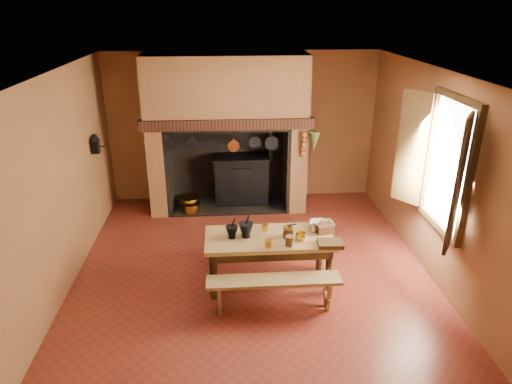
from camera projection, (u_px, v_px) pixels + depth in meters
floor at (252, 270)px, 6.61m from camera, size 5.50×5.50×0.00m
ceiling at (252, 73)px, 5.53m from camera, size 5.50×5.50×0.00m
back_wall at (243, 128)px, 8.60m from camera, size 5.00×0.02×2.80m
wall_left at (60, 185)px, 5.90m from camera, size 0.02×5.50×2.80m
wall_right at (434, 175)px, 6.24m from camera, size 0.02×5.50×2.80m
wall_front at (275, 308)px, 3.54m from camera, size 5.00×0.02×2.80m
chimney_breast at (227, 111)px, 8.02m from camera, size 2.95×0.96×2.80m
iron_range at (242, 179)px, 8.67m from camera, size 1.12×0.55×1.60m
hearth_pans at (189, 204)px, 8.55m from camera, size 0.51×0.62×0.20m
hanging_pans at (225, 144)px, 7.73m from camera, size 1.92×0.29×0.27m
onion_string at (304, 145)px, 7.81m from camera, size 0.12×0.10×0.46m
herb_bunch at (314, 142)px, 7.80m from camera, size 0.20×0.20×0.35m
window at (440, 165)px, 5.74m from camera, size 0.39×1.75×1.76m
wall_coffee_mill at (95, 142)px, 7.29m from camera, size 0.23×0.16×0.31m
work_table at (269, 244)px, 6.06m from camera, size 1.69×0.75×0.73m
bench_front at (274, 287)px, 5.62m from camera, size 1.66×0.29×0.47m
bench_back at (265, 240)px, 6.77m from camera, size 1.55×0.27×0.44m
mortar_large at (246, 229)px, 5.97m from camera, size 0.19×0.19×0.33m
mortar_small at (232, 231)px, 5.95m from camera, size 0.17×0.17×0.28m
coffee_grinder at (288, 232)px, 5.98m from camera, size 0.17×0.14×0.19m
brass_mug_a at (268, 244)px, 5.74m from camera, size 0.11×0.11×0.10m
brass_mug_b at (265, 228)px, 6.15m from camera, size 0.09×0.09×0.09m
mixing_bowl at (322, 226)px, 6.21m from camera, size 0.35×0.35×0.08m
stoneware_crock at (290, 241)px, 5.77m from camera, size 0.12×0.12×0.13m
glass_jar at (314, 227)px, 6.13m from camera, size 0.10×0.10×0.14m
wicker_basket at (324, 228)px, 6.10m from camera, size 0.25×0.20×0.21m
wooden_tray at (330, 244)px, 5.78m from camera, size 0.33×0.25×0.05m
brass_cup at (301, 237)px, 5.90m from camera, size 0.14×0.14×0.11m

